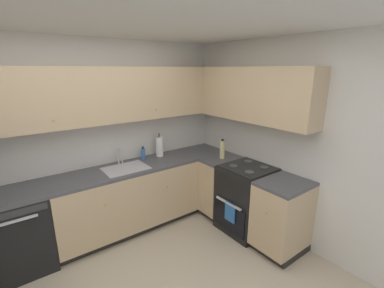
% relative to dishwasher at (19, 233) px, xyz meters
% --- Properties ---
extents(wall_back, '(4.02, 0.05, 2.51)m').
position_rel_dishwasher_xyz_m(wall_back, '(0.86, 0.33, 0.82)').
color(wall_back, silver).
rests_on(wall_back, ground_plane).
extents(wall_right, '(0.05, 3.66, 2.51)m').
position_rel_dishwasher_xyz_m(wall_right, '(2.85, -1.48, 0.82)').
color(wall_right, silver).
rests_on(wall_right, ground_plane).
extents(ceiling, '(4.02, 3.66, 0.05)m').
position_rel_dishwasher_xyz_m(ceiling, '(0.86, -1.48, 2.10)').
color(ceiling, white).
extents(dishwasher, '(0.60, 0.63, 0.86)m').
position_rel_dishwasher_xyz_m(dishwasher, '(0.00, 0.00, 0.00)').
color(dishwasher, black).
rests_on(dishwasher, ground_plane).
extents(lower_cabinets_back, '(1.92, 0.62, 0.86)m').
position_rel_dishwasher_xyz_m(lower_cabinets_back, '(1.26, 0.00, 0.00)').
color(lower_cabinets_back, tan).
rests_on(lower_cabinets_back, ground_plane).
extents(countertop_back, '(3.12, 0.60, 0.03)m').
position_rel_dishwasher_xyz_m(countertop_back, '(1.26, 0.00, 0.45)').
color(countertop_back, '#4C4C51').
rests_on(countertop_back, lower_cabinets_back).
extents(lower_cabinets_right, '(0.62, 1.47, 0.86)m').
position_rel_dishwasher_xyz_m(lower_cabinets_right, '(2.52, -1.09, 0.00)').
color(lower_cabinets_right, tan).
rests_on(lower_cabinets_right, ground_plane).
extents(countertop_right, '(0.60, 1.47, 0.03)m').
position_rel_dishwasher_xyz_m(countertop_right, '(2.52, -1.09, 0.45)').
color(countertop_right, '#4C4C51').
rests_on(countertop_right, lower_cabinets_right).
extents(oven_range, '(0.68, 0.62, 1.05)m').
position_rel_dishwasher_xyz_m(oven_range, '(2.54, -0.96, 0.02)').
color(oven_range, black).
rests_on(oven_range, ground_plane).
extents(upper_cabinets_back, '(2.80, 0.34, 0.67)m').
position_rel_dishwasher_xyz_m(upper_cabinets_back, '(1.10, 0.14, 1.40)').
color(upper_cabinets_back, tan).
extents(upper_cabinets_right, '(0.32, 2.02, 0.67)m').
position_rel_dishwasher_xyz_m(upper_cabinets_right, '(2.66, -0.71, 1.40)').
color(upper_cabinets_right, tan).
extents(sink, '(0.55, 0.40, 0.10)m').
position_rel_dishwasher_xyz_m(sink, '(1.24, -0.03, 0.42)').
color(sink, '#B7B7BC').
rests_on(sink, countertop_back).
extents(faucet, '(0.07, 0.16, 0.23)m').
position_rel_dishwasher_xyz_m(faucet, '(1.24, 0.18, 0.60)').
color(faucet, silver).
rests_on(faucet, countertop_back).
extents(soap_bottle, '(0.06, 0.06, 0.18)m').
position_rel_dishwasher_xyz_m(soap_bottle, '(1.60, 0.18, 0.55)').
color(soap_bottle, '#3F72BF').
rests_on(soap_bottle, countertop_back).
extents(paper_towel_roll, '(0.11, 0.11, 0.35)m').
position_rel_dishwasher_xyz_m(paper_towel_roll, '(1.85, 0.16, 0.61)').
color(paper_towel_roll, white).
rests_on(paper_towel_roll, countertop_back).
extents(oil_bottle, '(0.07, 0.07, 0.29)m').
position_rel_dishwasher_xyz_m(oil_bottle, '(2.52, -0.47, 0.60)').
color(oil_bottle, beige).
rests_on(oil_bottle, countertop_right).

